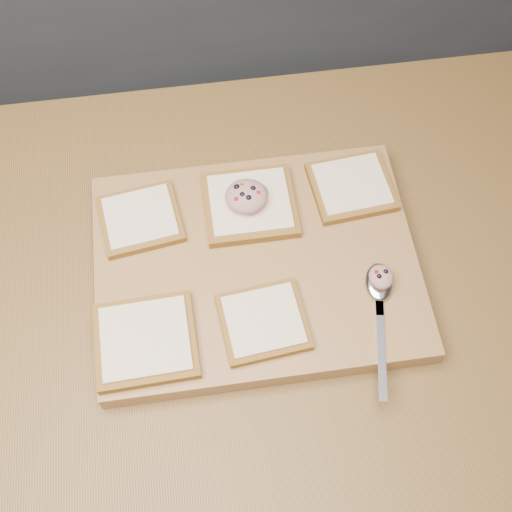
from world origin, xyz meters
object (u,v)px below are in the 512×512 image
Objects in this scene: cutting_board at (256,266)px; spoon at (379,292)px; bread_far_center at (250,204)px; tuna_salad_dollop at (246,196)px.

cutting_board is 2.32× the size of spoon.
bread_far_center is 0.68× the size of spoon.
cutting_board is 7.44× the size of tuna_salad_dollop.
cutting_board is 0.10m from tuna_salad_dollop.
tuna_salad_dollop is (-0.00, 0.09, 0.05)m from cutting_board.
spoon reaches higher than cutting_board.
cutting_board is at bearing 155.25° from spoon.
spoon is at bearing -24.75° from cutting_board.
tuna_salad_dollop reaches higher than cutting_board.
spoon is (0.15, -0.16, -0.00)m from bread_far_center.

